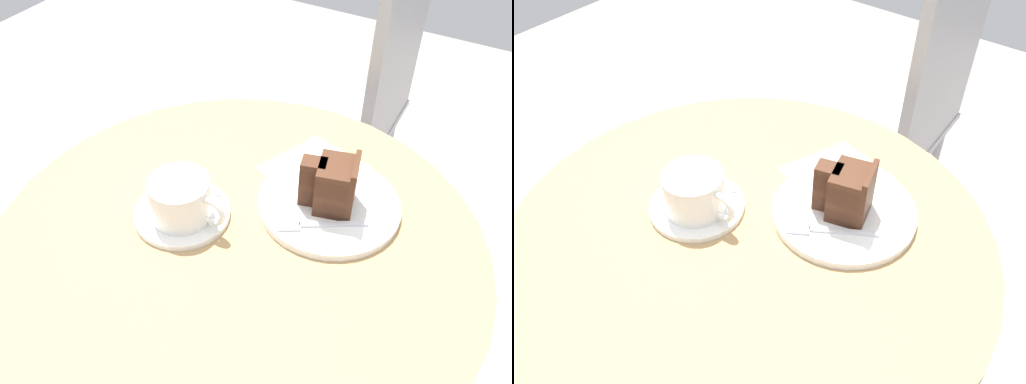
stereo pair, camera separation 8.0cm
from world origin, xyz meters
TOP-DOWN VIEW (x-y plane):
  - cafe_table at (0.00, 0.00)m, footprint 0.72×0.72m
  - saucer at (-0.09, -0.01)m, footprint 0.15×0.15m
  - coffee_cup at (-0.09, -0.01)m, footprint 0.12×0.09m
  - teaspoon at (-0.10, 0.04)m, footprint 0.09×0.07m
  - cake_plate at (0.09, 0.12)m, footprint 0.22×0.22m
  - cake_slice at (0.09, 0.12)m, footprint 0.09×0.08m
  - fork at (0.09, 0.06)m, footprint 0.12×0.08m
  - napkin at (0.04, 0.19)m, footprint 0.18×0.18m
  - cafe_chair at (-0.06, 0.63)m, footprint 0.39×0.39m

SIDE VIEW (x-z plane):
  - cafe_chair at x=-0.06m, z-range 0.08..1.04m
  - cafe_table at x=0.00m, z-range 0.23..0.91m
  - napkin at x=0.04m, z-range 0.68..0.69m
  - saucer at x=-0.09m, z-range 0.68..0.69m
  - cake_plate at x=0.09m, z-range 0.68..0.69m
  - teaspoon at x=-0.10m, z-range 0.69..0.70m
  - fork at x=0.09m, z-range 0.69..0.70m
  - coffee_cup at x=-0.09m, z-range 0.69..0.76m
  - cake_slice at x=0.09m, z-range 0.69..0.78m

